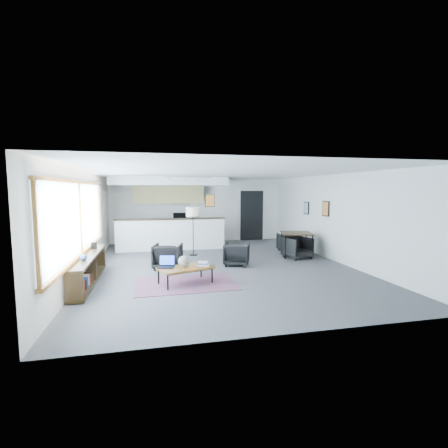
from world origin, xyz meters
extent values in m
cube|color=#48484B|center=(0.00, 0.00, -0.01)|extent=(7.00, 9.00, 0.01)
cube|color=white|center=(0.00, 0.00, 2.60)|extent=(7.00, 9.00, 0.01)
cube|color=silver|center=(0.00, 4.50, 1.30)|extent=(7.00, 0.01, 2.60)
cube|color=silver|center=(0.00, -4.50, 1.30)|extent=(7.00, 0.01, 2.60)
cube|color=silver|center=(-3.50, 0.00, 1.30)|extent=(0.01, 9.00, 2.60)
cube|color=silver|center=(3.50, 0.00, 1.30)|extent=(0.01, 9.00, 2.60)
cube|color=#8CBFFF|center=(-3.47, -0.90, 1.50)|extent=(0.02, 5.80, 1.55)
cube|color=brown|center=(-3.44, -0.90, 0.70)|extent=(0.10, 5.95, 0.06)
cube|color=brown|center=(-3.45, -0.90, 2.30)|extent=(0.06, 5.95, 0.06)
cube|color=brown|center=(-3.45, -3.80, 1.50)|extent=(0.06, 0.06, 1.60)
cube|color=brown|center=(-3.45, -0.90, 1.50)|extent=(0.06, 0.06, 1.60)
cube|color=brown|center=(-3.45, 2.00, 1.50)|extent=(0.06, 0.06, 1.60)
cube|color=black|center=(-3.30, -1.00, 0.62)|extent=(0.35, 3.00, 0.05)
cube|color=black|center=(-3.30, -1.00, 0.05)|extent=(0.35, 3.00, 0.05)
cube|color=black|center=(-3.30, -2.45, 0.33)|extent=(0.33, 0.04, 0.55)
cube|color=black|center=(-3.30, -1.00, 0.33)|extent=(0.33, 0.04, 0.55)
cube|color=black|center=(-3.30, 0.45, 0.33)|extent=(0.33, 0.04, 0.55)
cube|color=#3359A5|center=(-3.30, -2.30, 0.17)|extent=(0.18, 0.04, 0.20)
cube|color=silver|center=(-3.30, -2.13, 0.18)|extent=(0.18, 0.04, 0.22)
cube|color=maroon|center=(-3.30, -1.96, 0.20)|extent=(0.18, 0.04, 0.24)
cube|color=black|center=(-3.30, -1.79, 0.17)|extent=(0.18, 0.04, 0.20)
cube|color=#3359A5|center=(-3.30, -1.62, 0.18)|extent=(0.18, 0.04, 0.22)
cube|color=silver|center=(-3.30, -1.45, 0.20)|extent=(0.18, 0.04, 0.24)
cube|color=maroon|center=(-3.30, -1.28, 0.17)|extent=(0.18, 0.04, 0.20)
cube|color=black|center=(-3.30, -1.11, 0.18)|extent=(0.18, 0.04, 0.22)
cube|color=#3359A5|center=(-3.30, -0.94, 0.20)|extent=(0.18, 0.03, 0.24)
cube|color=silver|center=(-3.30, -0.77, 0.17)|extent=(0.18, 0.03, 0.20)
cube|color=maroon|center=(-3.30, -0.60, 0.18)|extent=(0.18, 0.03, 0.22)
cube|color=black|center=(-3.30, -0.43, 0.20)|extent=(0.18, 0.04, 0.24)
cube|color=black|center=(-3.30, -0.20, 0.73)|extent=(0.14, 0.02, 0.18)
sphere|color=#264C99|center=(-3.28, -1.60, 0.71)|extent=(0.14, 0.14, 0.14)
cube|color=white|center=(-1.20, 2.70, 0.55)|extent=(3.80, 0.25, 1.10)
cube|color=black|center=(-1.20, 2.70, 1.11)|extent=(3.85, 0.32, 0.04)
cube|color=white|center=(-1.20, 4.15, 0.45)|extent=(3.80, 0.60, 0.90)
cube|color=#2D2D2D|center=(-1.20, 4.15, 0.91)|extent=(3.82, 0.62, 0.04)
cube|color=tan|center=(-1.20, 4.30, 1.95)|extent=(2.80, 0.35, 0.70)
cube|color=white|center=(-1.20, 3.60, 2.45)|extent=(4.20, 1.80, 0.30)
cube|color=black|center=(0.20, 2.71, 1.75)|extent=(0.35, 0.03, 0.45)
cube|color=orange|center=(0.20, 2.69, 1.75)|extent=(0.30, 0.01, 0.40)
cube|color=black|center=(2.30, 4.42, 1.05)|extent=(1.00, 0.12, 2.10)
cube|color=white|center=(1.78, 4.43, 1.05)|extent=(0.06, 0.10, 2.10)
cube|color=white|center=(2.82, 4.43, 1.05)|extent=(0.06, 0.10, 2.10)
cube|color=white|center=(2.30, 4.43, 2.12)|extent=(1.10, 0.10, 0.06)
cube|color=silver|center=(-0.60, 2.20, 2.56)|extent=(1.60, 0.04, 0.04)
cylinder|color=silver|center=(-1.25, 2.20, 2.48)|extent=(0.07, 0.07, 0.09)
cylinder|color=silver|center=(-0.80, 2.20, 2.48)|extent=(0.07, 0.07, 0.09)
cylinder|color=silver|center=(-0.35, 2.20, 2.48)|extent=(0.07, 0.07, 0.09)
cylinder|color=silver|center=(0.10, 2.20, 2.48)|extent=(0.07, 0.07, 0.09)
cube|color=black|center=(3.47, 0.40, 1.55)|extent=(0.03, 0.38, 0.48)
cube|color=orange|center=(3.46, 0.40, 1.55)|extent=(0.00, 0.32, 0.42)
cube|color=black|center=(3.47, 1.70, 1.50)|extent=(0.03, 0.34, 0.44)
cube|color=#859FC5|center=(3.46, 1.70, 1.50)|extent=(0.00, 0.28, 0.38)
cube|color=#5D3448|center=(-1.14, -1.55, 0.01)|extent=(2.29, 1.58, 0.01)
cube|color=brown|center=(-1.14, -1.55, 0.36)|extent=(1.32, 0.99, 0.05)
cube|color=black|center=(-1.56, -1.99, 0.17)|extent=(0.03, 0.03, 0.34)
cube|color=black|center=(-1.74, -1.48, 0.17)|extent=(0.03, 0.03, 0.34)
cube|color=black|center=(-0.53, -1.63, 0.17)|extent=(0.03, 0.03, 0.34)
cube|color=black|center=(-0.71, -1.12, 0.17)|extent=(0.03, 0.03, 0.34)
cube|color=black|center=(-1.05, -1.81, 0.33)|extent=(1.07, 0.40, 0.03)
cube|color=black|center=(-1.23, -1.30, 0.33)|extent=(1.07, 0.40, 0.03)
cube|color=black|center=(-1.57, -1.50, 0.39)|extent=(0.42, 0.34, 0.02)
cube|color=black|center=(-1.54, -1.37, 0.53)|extent=(0.37, 0.15, 0.24)
cube|color=blue|center=(-1.54, -1.37, 0.53)|extent=(0.33, 0.13, 0.21)
sphere|color=gray|center=(-1.17, -1.54, 0.52)|extent=(0.26, 0.26, 0.26)
cube|color=silver|center=(-0.71, -1.45, 0.40)|extent=(0.34, 0.30, 0.03)
cube|color=#3359A5|center=(-0.71, -1.45, 0.43)|extent=(0.31, 0.28, 0.03)
cube|color=silver|center=(-0.72, -1.47, 0.46)|extent=(0.28, 0.25, 0.03)
cube|color=#E5590C|center=(-1.01, -1.76, 0.39)|extent=(0.11, 0.11, 0.01)
imported|color=black|center=(-1.46, -0.02, 0.37)|extent=(0.87, 0.84, 0.75)
imported|color=black|center=(0.47, -0.03, 0.35)|extent=(0.86, 0.84, 0.69)
cylinder|color=black|center=(-0.55, 1.68, 0.01)|extent=(0.35, 0.35, 0.03)
cylinder|color=black|center=(-0.55, 1.68, 0.69)|extent=(0.03, 0.03, 1.33)
cylinder|color=#F5EDC9|center=(-0.55, 1.68, 1.43)|extent=(0.57, 0.57, 0.30)
cube|color=black|center=(2.64, 0.71, 0.76)|extent=(1.12, 1.12, 0.04)
cylinder|color=black|center=(2.14, 0.41, 0.37)|extent=(0.05, 0.05, 0.74)
cylinder|color=black|center=(2.34, 1.20, 0.37)|extent=(0.05, 0.05, 0.74)
cylinder|color=black|center=(2.94, 0.21, 0.37)|extent=(0.05, 0.05, 0.74)
cylinder|color=black|center=(3.14, 1.00, 0.37)|extent=(0.05, 0.05, 0.74)
imported|color=black|center=(2.56, 0.45, 0.32)|extent=(0.73, 0.70, 0.63)
imported|color=black|center=(2.75, 1.53, 0.31)|extent=(0.63, 0.60, 0.61)
imported|color=black|center=(-0.76, 4.15, 1.11)|extent=(0.55, 0.34, 0.36)
camera|label=1|loc=(-1.85, -8.80, 2.13)|focal=26.00mm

